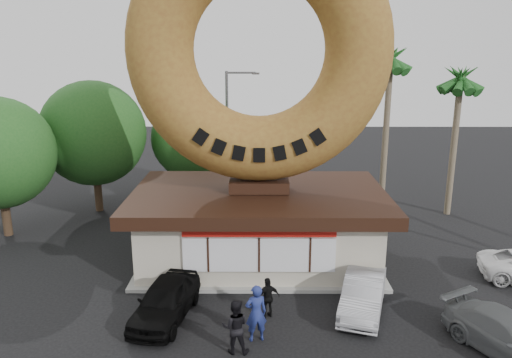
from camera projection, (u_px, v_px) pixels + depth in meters
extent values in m
plane|color=black|center=(259.00, 331.00, 17.12)|extent=(90.00, 90.00, 0.00)
cube|color=#BFB3A3|center=(259.00, 229.00, 22.53)|extent=(10.00, 6.00, 3.00)
cube|color=#999993|center=(259.00, 258.00, 22.90)|extent=(10.60, 6.60, 0.15)
cube|color=#3F3F3F|center=(259.00, 196.00, 22.13)|extent=(10.00, 6.00, 0.10)
cube|color=black|center=(259.00, 197.00, 22.14)|extent=(11.20, 7.20, 0.55)
cube|color=silver|center=(259.00, 255.00, 19.57)|extent=(6.00, 0.12, 1.40)
cube|color=#A7140E|center=(259.00, 231.00, 19.29)|extent=(6.00, 0.10, 0.45)
cube|color=black|center=(259.00, 185.00, 22.00)|extent=(2.60, 1.40, 0.50)
torus|color=olive|center=(259.00, 50.00, 20.51)|extent=(11.02, 2.81, 11.02)
cylinder|color=#473321|center=(97.00, 184.00, 29.30)|extent=(0.44, 0.44, 3.30)
sphere|color=#1D4E1B|center=(93.00, 133.00, 28.52)|extent=(6.00, 6.00, 6.00)
cylinder|color=#473321|center=(195.00, 179.00, 31.26)|extent=(0.44, 0.44, 2.86)
sphere|color=#1D4E1B|center=(194.00, 138.00, 30.59)|extent=(5.20, 5.20, 5.20)
cylinder|color=#473321|center=(5.00, 207.00, 25.48)|extent=(0.44, 0.44, 3.08)
cylinder|color=#726651|center=(386.00, 133.00, 29.45)|extent=(0.36, 0.36, 9.00)
cylinder|color=#726651|center=(454.00, 146.00, 28.11)|extent=(0.36, 0.36, 8.00)
cylinder|color=#59595E|center=(227.00, 135.00, 31.55)|extent=(0.18, 0.18, 8.00)
cylinder|color=#59595E|center=(241.00, 73.00, 30.54)|extent=(1.80, 0.12, 0.12)
cube|color=#59595E|center=(256.00, 73.00, 30.55)|extent=(0.45, 0.20, 0.12)
imported|color=navy|center=(256.00, 313.00, 16.38)|extent=(0.82, 0.64, 1.99)
imported|color=black|center=(235.00, 326.00, 15.76)|extent=(0.90, 0.71, 1.81)
imported|color=black|center=(268.00, 298.00, 17.87)|extent=(0.96, 0.66, 1.52)
imported|color=black|center=(165.00, 300.00, 17.80)|extent=(2.37, 4.32, 1.39)
imported|color=#A2A2A7|center=(363.00, 294.00, 18.34)|extent=(2.54, 4.26, 1.33)
imported|color=slate|center=(512.00, 337.00, 15.62)|extent=(3.77, 4.84, 1.31)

